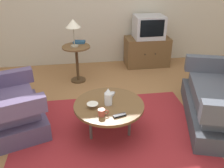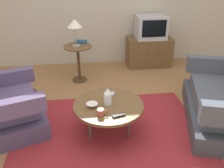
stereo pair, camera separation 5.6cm
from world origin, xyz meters
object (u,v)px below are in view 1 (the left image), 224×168
at_px(coffee_table, 109,106).
at_px(bowl, 93,105).
at_px(television, 149,27).
at_px(tv_remote_dark, 120,115).
at_px(book, 79,42).
at_px(armchair, 2,110).
at_px(side_table, 77,56).
at_px(vase, 108,97).
at_px(mug, 102,112).
at_px(tv_remote_silver, 111,95).
at_px(table_lamp, 73,24).
at_px(tv_stand, 147,51).

bearing_deg(coffee_table, bowl, -169.61).
bearing_deg(television, tv_remote_dark, -112.79).
xyz_separation_m(bowl, book, (-0.10, 1.74, 0.24)).
xyz_separation_m(armchair, television, (2.38, 1.83, 0.50)).
relative_size(side_table, tv_remote_dark, 4.19).
bearing_deg(side_table, vase, -76.95).
height_order(mug, tv_remote_silver, mug).
bearing_deg(table_lamp, coffee_table, -75.78).
distance_m(tv_stand, vase, 2.36).
bearing_deg(vase, table_lamp, 103.94).
bearing_deg(book, table_lamp, -102.96).
distance_m(mug, bowl, 0.21).
bearing_deg(tv_remote_dark, bowl, -54.84).
bearing_deg(tv_remote_dark, book, -94.58).
relative_size(table_lamp, tv_remote_dark, 2.94).
bearing_deg(coffee_table, tv_stand, 62.93).
bearing_deg(tv_remote_silver, coffee_table, 9.95).
distance_m(side_table, television, 1.56).
xyz_separation_m(side_table, bowl, (0.16, -1.57, -0.04)).
distance_m(tv_stand, tv_remote_silver, 2.15).
bearing_deg(side_table, bowl, -84.11).
bearing_deg(tv_remote_dark, mug, -27.97).
bearing_deg(side_table, table_lamp, -151.39).
distance_m(side_table, tv_remote_silver, 1.41).
relative_size(tv_stand, book, 3.88).
xyz_separation_m(tv_remote_dark, book, (-0.39, 1.98, 0.25)).
bearing_deg(tv_remote_silver, bowl, -22.36).
height_order(side_table, mug, side_table).
height_order(armchair, tv_remote_silver, armchair).
relative_size(side_table, vase, 3.01).
bearing_deg(coffee_table, mug, -115.79).
xyz_separation_m(armchair, tv_stand, (2.38, 1.85, -0.01)).
distance_m(mug, tv_remote_dark, 0.20).
height_order(side_table, vase, side_table).
bearing_deg(vase, tv_stand, 62.78).
relative_size(television, tv_remote_silver, 3.16).
height_order(side_table, tv_remote_silver, side_table).
bearing_deg(vase, mug, -114.36).
distance_m(tv_stand, book, 1.47).
xyz_separation_m(mug, book, (-0.19, 1.93, 0.22)).
height_order(side_table, television, television).
height_order(tv_remote_silver, book, book).
xyz_separation_m(armchair, coffee_table, (1.32, -0.23, 0.08)).
bearing_deg(mug, book, 95.66).
height_order(television, mug, television).
height_order(table_lamp, vase, table_lamp).
xyz_separation_m(tv_stand, television, (0.00, -0.02, 0.51)).
bearing_deg(mug, side_table, 98.18).
bearing_deg(tv_remote_silver, side_table, -136.25).
bearing_deg(bowl, mug, -64.42).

